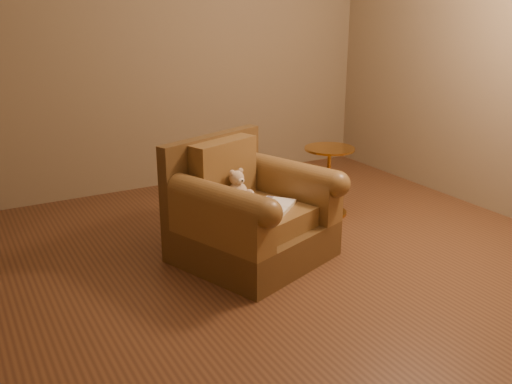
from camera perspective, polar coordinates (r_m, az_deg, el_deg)
floor at (r=3.84m, az=3.12°, el=-6.98°), size 4.00×4.00×0.00m
armchair at (r=3.80m, az=-0.77°, el=-2.24°), size 1.11×1.09×0.79m
teddy_bear at (r=3.78m, az=-1.75°, el=0.22°), size 0.17×0.19×0.23m
guidebook at (r=3.68m, az=1.73°, el=-1.54°), size 0.40×0.38×0.03m
side_table at (r=4.61m, az=7.26°, el=1.33°), size 0.40×0.40×0.56m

